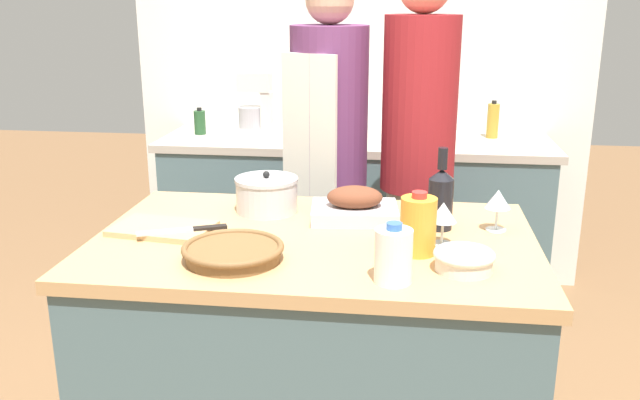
% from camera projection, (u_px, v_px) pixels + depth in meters
% --- Properties ---
extents(kitchen_island, '(1.35, 0.86, 0.91)m').
position_uv_depth(kitchen_island, '(315.00, 368.00, 2.21)').
color(kitchen_island, '#4C666B').
rests_on(kitchen_island, ground_plane).
extents(back_counter, '(2.06, 0.60, 0.90)m').
position_uv_depth(back_counter, '(354.00, 220.00, 3.71)').
color(back_counter, '#4C666B').
rests_on(back_counter, ground_plane).
extents(back_wall, '(2.56, 0.10, 2.55)m').
position_uv_depth(back_wall, '(361.00, 61.00, 3.80)').
color(back_wall, silver).
rests_on(back_wall, ground_plane).
extents(roasting_pan, '(0.30, 0.23, 0.11)m').
position_uv_depth(roasting_pan, '(355.00, 207.00, 2.23)').
color(roasting_pan, '#BCBCC1').
rests_on(roasting_pan, kitchen_island).
extents(wicker_basket, '(0.29, 0.29, 0.05)m').
position_uv_depth(wicker_basket, '(233.00, 252.00, 1.89)').
color(wicker_basket, brown).
rests_on(wicker_basket, kitchen_island).
extents(cutting_board, '(0.33, 0.24, 0.02)m').
position_uv_depth(cutting_board, '(163.00, 229.00, 2.12)').
color(cutting_board, tan).
rests_on(cutting_board, kitchen_island).
extents(stock_pot, '(0.22, 0.22, 0.14)m').
position_uv_depth(stock_pot, '(267.00, 195.00, 2.31)').
color(stock_pot, '#B7B7BC').
rests_on(stock_pot, kitchen_island).
extents(mixing_bowl, '(0.17, 0.17, 0.06)m').
position_uv_depth(mixing_bowl, '(464.00, 260.00, 1.81)').
color(mixing_bowl, beige).
rests_on(mixing_bowl, kitchen_island).
extents(juice_jug, '(0.10, 0.10, 0.18)m').
position_uv_depth(juice_jug, '(418.00, 225.00, 1.92)').
color(juice_jug, orange).
rests_on(juice_jug, kitchen_island).
extents(milk_jug, '(0.10, 0.10, 0.16)m').
position_uv_depth(milk_jug, '(393.00, 255.00, 1.73)').
color(milk_jug, white).
rests_on(milk_jug, kitchen_island).
extents(wine_bottle_green, '(0.08, 0.08, 0.26)m').
position_uv_depth(wine_bottle_green, '(441.00, 197.00, 2.12)').
color(wine_bottle_green, black).
rests_on(wine_bottle_green, kitchen_island).
extents(wine_glass_left, '(0.08, 0.08, 0.13)m').
position_uv_depth(wine_glass_left, '(498.00, 200.00, 2.11)').
color(wine_glass_left, silver).
rests_on(wine_glass_left, kitchen_island).
extents(wine_glass_right, '(0.08, 0.08, 0.13)m').
position_uv_depth(wine_glass_right, '(443.00, 213.00, 1.99)').
color(wine_glass_right, silver).
rests_on(wine_glass_right, kitchen_island).
extents(knife_chef, '(0.26, 0.14, 0.01)m').
position_uv_depth(knife_chef, '(186.00, 230.00, 2.08)').
color(knife_chef, '#B7B7BC').
rests_on(knife_chef, cutting_board).
extents(stand_mixer, '(0.18, 0.14, 0.35)m').
position_uv_depth(stand_mixer, '(255.00, 113.00, 3.50)').
color(stand_mixer, silver).
rests_on(stand_mixer, back_counter).
extents(condiment_bottle_tall, '(0.06, 0.06, 0.15)m').
position_uv_depth(condiment_bottle_tall, '(200.00, 122.00, 3.68)').
color(condiment_bottle_tall, '#234C28').
rests_on(condiment_bottle_tall, back_counter).
extents(condiment_bottle_short, '(0.05, 0.05, 0.16)m').
position_uv_depth(condiment_bottle_short, '(423.00, 131.00, 3.43)').
color(condiment_bottle_short, '#B28E2D').
rests_on(condiment_bottle_short, back_counter).
extents(condiment_bottle_extra, '(0.06, 0.06, 0.20)m').
position_uv_depth(condiment_bottle_extra, '(493.00, 121.00, 3.58)').
color(condiment_bottle_extra, '#B28E2D').
rests_on(condiment_bottle_extra, back_counter).
extents(person_cook_aproned, '(0.35, 0.37, 1.71)m').
position_uv_depth(person_cook_aproned, '(329.00, 159.00, 2.91)').
color(person_cook_aproned, beige).
rests_on(person_cook_aproned, ground_plane).
extents(person_cook_guest, '(0.31, 0.31, 1.76)m').
position_uv_depth(person_cook_guest, '(418.00, 155.00, 2.81)').
color(person_cook_guest, beige).
rests_on(person_cook_guest, ground_plane).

